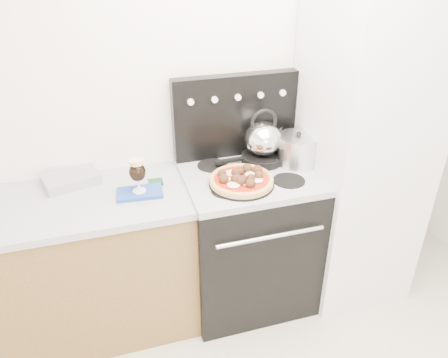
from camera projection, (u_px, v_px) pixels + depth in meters
name	position (u px, v px, depth m)	size (l,w,h in m)	color
room_shell	(313.00, 207.00, 1.59)	(3.52, 3.01, 2.52)	beige
base_cabinet	(64.00, 273.00, 2.49)	(1.45, 0.60, 0.86)	brown
countertop	(48.00, 207.00, 2.27)	(1.48, 0.63, 0.04)	#ADADB1
stove_body	(247.00, 240.00, 2.75)	(0.76, 0.65, 0.88)	black
cooktop	(249.00, 176.00, 2.52)	(0.76, 0.65, 0.04)	#ADADB2
backguard	(235.00, 116.00, 2.62)	(0.76, 0.08, 0.50)	black
fridge	(359.00, 155.00, 2.65)	(0.64, 0.68, 1.90)	silver
foil_sheet	(71.00, 178.00, 2.44)	(0.29, 0.21, 0.06)	silver
oven_mitt	(140.00, 193.00, 2.34)	(0.24, 0.14, 0.02)	#2245A3
beer_glass	(138.00, 175.00, 2.29)	(0.09, 0.09, 0.19)	black
pizza_pan	(241.00, 184.00, 2.39)	(0.36, 0.36, 0.01)	black
pizza	(242.00, 179.00, 2.38)	(0.35, 0.35, 0.05)	#C1813E
skillet	(262.00, 158.00, 2.63)	(0.25, 0.25, 0.04)	black
tea_kettle	(263.00, 136.00, 2.56)	(0.22, 0.22, 0.24)	silver
stock_pot	(297.00, 151.00, 2.58)	(0.23, 0.23, 0.17)	silver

